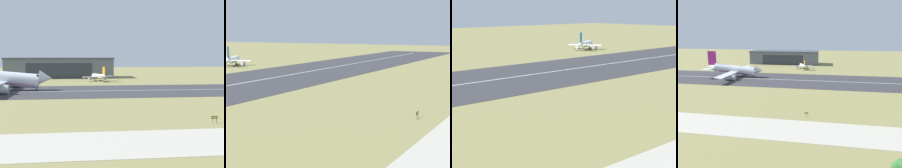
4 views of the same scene
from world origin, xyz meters
The scene contains 3 objects.
runway_strip centered at (0.00, 112.25, 0.03)m, with size 456.50×47.19×0.06m, color #333338.
runway_centreline centered at (0.00, 112.25, 0.07)m, with size 410.85×0.70×0.01m, color silver.
airplane_parked_centre centered at (69.66, 158.07, 2.71)m, with size 24.05×19.22×9.30m.
Camera 3 is at (-94.78, 4.84, 21.74)m, focal length 70.00 mm.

